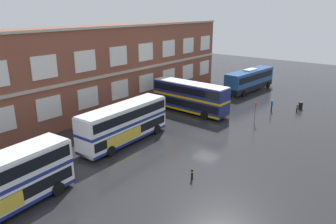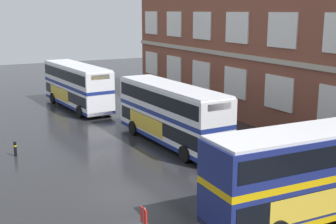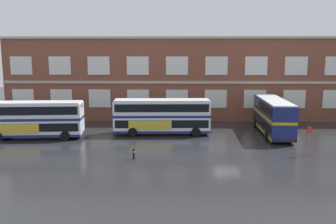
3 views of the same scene
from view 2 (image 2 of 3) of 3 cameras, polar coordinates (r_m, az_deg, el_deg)
ground_plane at (r=23.59m, az=-0.42°, el=-9.55°), size 120.00×120.00×0.00m
double_decker_near at (r=42.62m, az=-11.54°, el=3.35°), size 11.17×3.52×4.07m
double_decker_middle at (r=30.47m, az=0.37°, el=-0.13°), size 11.09×3.20×4.07m
double_decker_far at (r=20.87m, az=18.88°, el=-7.00°), size 3.15×11.08×4.07m
safety_bollard_east at (r=29.78m, az=-18.88°, el=-4.44°), size 0.19×0.19×0.95m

